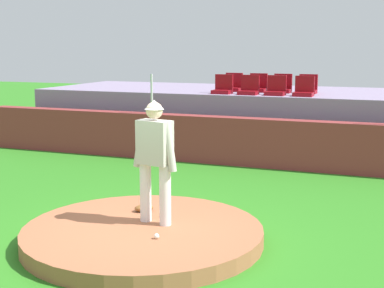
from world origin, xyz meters
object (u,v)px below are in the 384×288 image
object	(u,v)px
fielding_glove	(144,208)
stadium_chair_0	(223,88)
stadium_chair_5	(258,86)
stadium_chair_7	(308,87)
stadium_chair_1	(249,88)
stadium_chair_3	(304,90)
stadium_chair_6	(282,87)
pitcher	(155,153)
baseball	(157,236)
stadium_chair_4	(233,85)
stadium_chair_2	(276,89)

from	to	relation	value
fielding_glove	stadium_chair_0	xyz separation A→B (m)	(-0.73, 6.28, 1.47)
stadium_chair_0	stadium_chair_5	distance (m)	1.14
stadium_chair_7	stadium_chair_5	bearing A→B (deg)	-0.98
stadium_chair_1	stadium_chair_3	xyz separation A→B (m)	(1.41, 0.03, 0.00)
stadium_chair_6	fielding_glove	bearing A→B (deg)	84.71
pitcher	baseball	size ratio (longest dim) A/B	24.78
baseball	stadium_chair_7	distance (m)	8.39
fielding_glove	stadium_chair_5	distance (m)	7.32
baseball	stadium_chair_6	size ratio (longest dim) A/B	0.15
stadium_chair_4	stadium_chair_1	bearing A→B (deg)	127.55
stadium_chair_1	stadium_chair_2	world-z (taller)	same
pitcher	stadium_chair_5	bearing A→B (deg)	105.21
pitcher	stadium_chair_7	size ratio (longest dim) A/B	3.67
pitcher	stadium_chair_1	bearing A→B (deg)	105.60
baseball	stadium_chair_4	size ratio (longest dim) A/B	0.15
stadium_chair_0	stadium_chair_3	bearing A→B (deg)	-179.87
stadium_chair_0	stadium_chair_2	world-z (taller)	same
stadium_chair_6	pitcher	bearing A→B (deg)	88.12
stadium_chair_0	stadium_chair_3	distance (m)	2.13
stadium_chair_1	stadium_chair_6	bearing A→B (deg)	-126.52
stadium_chair_2	stadium_chair_4	world-z (taller)	same
fielding_glove	stadium_chair_5	world-z (taller)	stadium_chair_5
stadium_chair_3	stadium_chair_7	bearing A→B (deg)	-86.58
stadium_chair_1	baseball	bearing A→B (deg)	95.68
stadium_chair_2	stadium_chair_4	size ratio (longest dim) A/B	1.00
baseball	stadium_chair_1	xyz separation A→B (m)	(-0.73, 7.34, 1.49)
stadium_chair_3	stadium_chair_6	world-z (taller)	same
stadium_chair_2	stadium_chair_6	size ratio (longest dim) A/B	1.00
baseball	stadium_chair_5	distance (m)	8.42
stadium_chair_5	stadium_chair_4	bearing A→B (deg)	-0.37
fielding_glove	stadium_chair_2	xyz separation A→B (m)	(0.69, 6.29, 1.47)
baseball	stadium_chair_7	xyz separation A→B (m)	(0.63, 8.23, 1.49)
fielding_glove	stadium_chair_6	world-z (taller)	stadium_chair_6
stadium_chair_3	stadium_chair_5	bearing A→B (deg)	-32.17
stadium_chair_1	stadium_chair_3	size ratio (longest dim) A/B	1.00
stadium_chair_1	stadium_chair_7	distance (m)	1.63
pitcher	fielding_glove	size ratio (longest dim) A/B	6.11
stadium_chair_0	stadium_chair_1	world-z (taller)	same
pitcher	stadium_chair_4	world-z (taller)	stadium_chair_4
stadium_chair_0	stadium_chair_6	distance (m)	1.65
pitcher	baseball	xyz separation A→B (m)	(0.31, -0.63, -1.03)
stadium_chair_1	stadium_chair_4	bearing A→B (deg)	-52.45
stadium_chair_4	stadium_chair_5	world-z (taller)	same
stadium_chair_0	stadium_chair_4	distance (m)	0.90
fielding_glove	stadium_chair_5	bearing A→B (deg)	53.04
stadium_chair_0	stadium_chair_2	xyz separation A→B (m)	(1.42, 0.01, 0.00)
stadium_chair_3	stadium_chair_5	distance (m)	1.67
stadium_chair_6	stadium_chair_7	distance (m)	0.68
baseball	stadium_chair_5	xyz separation A→B (m)	(-0.74, 8.26, 1.49)
baseball	stadium_chair_1	world-z (taller)	stadium_chair_1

